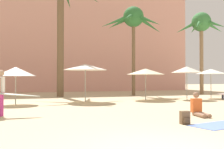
% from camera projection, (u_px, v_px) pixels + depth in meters
% --- Properties ---
extents(hotel_pink, '(25.94, 11.14, 15.17)m').
position_uv_depth(hotel_pink, '(81.00, 35.00, 37.39)').
color(hotel_pink, '#DB9989').
rests_on(hotel_pink, ground).
extents(palm_tree_far_left, '(5.75, 5.37, 7.92)m').
position_uv_depth(palm_tree_far_left, '(133.00, 21.00, 24.05)').
color(palm_tree_far_left, brown).
rests_on(palm_tree_far_left, ground).
extents(palm_tree_left, '(4.52, 4.84, 7.86)m').
position_uv_depth(palm_tree_left, '(201.00, 26.00, 25.91)').
color(palm_tree_left, '#896B4C').
rests_on(palm_tree_left, ground).
extents(cafe_umbrella_1, '(2.78, 2.78, 2.40)m').
position_uv_depth(cafe_umbrella_1, '(85.00, 67.00, 17.02)').
color(cafe_umbrella_1, gray).
rests_on(cafe_umbrella_1, ground).
extents(cafe_umbrella_2, '(2.25, 2.25, 2.15)m').
position_uv_depth(cafe_umbrella_2, '(16.00, 71.00, 15.48)').
color(cafe_umbrella_2, gray).
rests_on(cafe_umbrella_2, ground).
extents(cafe_umbrella_3, '(2.25, 2.25, 2.36)m').
position_uv_depth(cafe_umbrella_3, '(187.00, 70.00, 19.34)').
color(cafe_umbrella_3, gray).
rests_on(cafe_umbrella_3, ground).
extents(cafe_umbrella_4, '(2.67, 2.67, 2.19)m').
position_uv_depth(cafe_umbrella_4, '(146.00, 72.00, 18.87)').
color(cafe_umbrella_4, gray).
rests_on(cafe_umbrella_4, ground).
extents(cafe_umbrella_7, '(2.26, 2.26, 2.23)m').
position_uv_depth(cafe_umbrella_7, '(211.00, 71.00, 20.57)').
color(cafe_umbrella_7, gray).
rests_on(cafe_umbrella_7, ground).
extents(beach_towel, '(2.16, 1.46, 0.01)m').
position_uv_depth(beach_towel, '(221.00, 125.00, 8.50)').
color(beach_towel, '#6684E0').
rests_on(beach_towel, ground).
extents(backpack, '(0.32, 0.26, 0.42)m').
position_uv_depth(backpack, '(185.00, 118.00, 8.72)').
color(backpack, brown).
rests_on(backpack, ground).
extents(person_mid_right, '(2.99, 0.83, 1.81)m').
position_uv_depth(person_mid_right, '(1.00, 92.00, 10.46)').
color(person_mid_right, '#B7337F').
rests_on(person_mid_right, ground).
extents(person_mid_center, '(0.54, 1.06, 0.94)m').
position_uv_depth(person_mid_center, '(198.00, 108.00, 10.66)').
color(person_mid_center, '#936B51').
rests_on(person_mid_center, ground).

